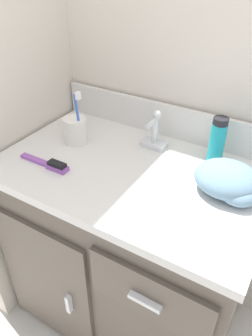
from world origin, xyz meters
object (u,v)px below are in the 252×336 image
Objects in this scene: hairbrush at (50,164)px; shaving_cream_can at (217,141)px; hand_towel at (230,182)px; toothbrush_cup at (75,130)px.

shaving_cream_can is at bearing 34.00° from hairbrush.
toothbrush_cup is at bearing 179.36° from hand_towel.
toothbrush_cup is 1.06× the size of hairbrush.
hand_towel is at bearing -0.64° from toothbrush_cup.
toothbrush_cup is at bearing 98.75° from hairbrush.
shaving_cream_can reaches higher than hairbrush.
shaving_cream_can reaches higher than hand_towel.
toothbrush_cup is at bearing -164.37° from shaving_cream_can.
toothbrush_cup is 0.18m from hairbrush.
hand_towel is (0.58, -0.01, -0.01)m from toothbrush_cup.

